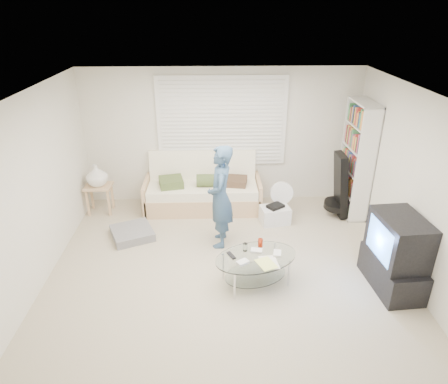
{
  "coord_description": "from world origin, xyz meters",
  "views": [
    {
      "loc": [
        -0.18,
        -4.78,
        3.48
      ],
      "look_at": [
        -0.02,
        0.3,
        1.06
      ],
      "focal_mm": 32.0,
      "sensor_mm": 36.0,
      "label": 1
    }
  ],
  "objects_px": {
    "bookshelf": "(356,160)",
    "tv_unit": "(396,254)",
    "futon_sofa": "(203,191)",
    "coffee_table": "(256,261)"
  },
  "relations": [
    {
      "from": "bookshelf",
      "to": "tv_unit",
      "type": "height_order",
      "value": "bookshelf"
    },
    {
      "from": "tv_unit",
      "to": "bookshelf",
      "type": "bearing_deg",
      "value": 86.64
    },
    {
      "from": "tv_unit",
      "to": "futon_sofa",
      "type": "bearing_deg",
      "value": 137.07
    },
    {
      "from": "futon_sofa",
      "to": "coffee_table",
      "type": "height_order",
      "value": "futon_sofa"
    },
    {
      "from": "futon_sofa",
      "to": "tv_unit",
      "type": "height_order",
      "value": "tv_unit"
    },
    {
      "from": "coffee_table",
      "to": "tv_unit",
      "type": "bearing_deg",
      "value": -4.22
    },
    {
      "from": "futon_sofa",
      "to": "bookshelf",
      "type": "bearing_deg",
      "value": -5.34
    },
    {
      "from": "futon_sofa",
      "to": "tv_unit",
      "type": "xyz_separation_m",
      "value": [
        2.56,
        -2.38,
        0.17
      ]
    },
    {
      "from": "tv_unit",
      "to": "coffee_table",
      "type": "distance_m",
      "value": 1.82
    },
    {
      "from": "coffee_table",
      "to": "futon_sofa",
      "type": "bearing_deg",
      "value": 108.47
    }
  ]
}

